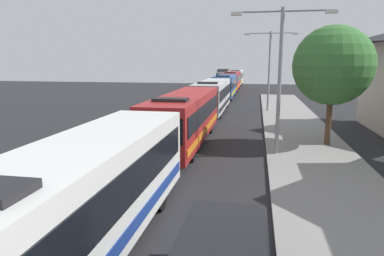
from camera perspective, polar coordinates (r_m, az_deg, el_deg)
The scene contains 10 objects.
bus_lead at distance 9.35m, azimuth -17.44°, elevation -10.59°, with size 2.58×11.22×3.21m.
bus_second_in_line at distance 21.06m, azimuth -1.12°, elevation 1.92°, with size 2.58×12.21×3.21m.
bus_middle at distance 34.17m, azimuth 3.46°, elevation 5.47°, with size 2.58×12.02×3.21m.
bus_fourth_in_line at distance 47.39m, azimuth 5.50°, elevation 7.02°, with size 2.58×11.00×3.21m.
bus_rear at distance 59.61m, azimuth 6.58°, elevation 7.84°, with size 2.58×11.85×3.21m.
bus_tail_end at distance 72.55m, azimuth 7.33°, elevation 8.41°, with size 2.58×10.76×3.21m.
box_truck_oncoming at distance 78.86m, azimuth 5.18°, elevation 8.67°, with size 2.35×7.07×3.15m.
streetlamp_mid at distance 18.49m, azimuth 14.45°, elevation 9.90°, with size 5.18×0.28×7.54m.
streetlamp_far at distance 34.82m, azimuth 12.75°, elevation 10.52°, with size 5.04×0.28×7.69m.
roadside_tree at distance 21.48m, azimuth 22.36°, elevation 9.57°, with size 4.54×4.54×6.91m.
Camera 1 is at (2.93, 3.24, 5.08)m, focal length 32.10 mm.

